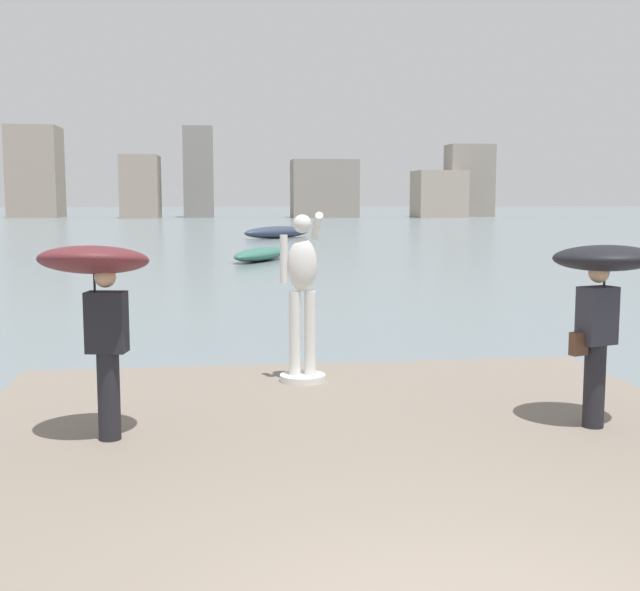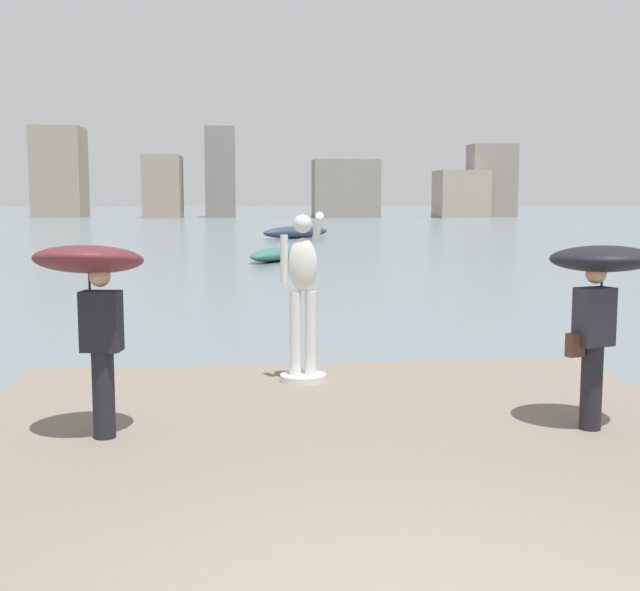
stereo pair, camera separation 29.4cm
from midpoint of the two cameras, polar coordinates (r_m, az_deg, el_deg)
The scene contains 8 objects.
ground_plane at distance 43.95m, azimuth -4.01°, elevation 3.24°, with size 400.00×400.00×0.00m, color slate.
pier at distance 6.80m, azimuth 4.66°, elevation -15.55°, with size 7.96×10.66×0.40m, color slate.
statue_white_figure at distance 10.54m, azimuth -0.42°, elevation -0.28°, with size 0.60×0.86×2.21m.
onlooker_left at distance 8.26m, azimuth -14.71°, elevation 0.93°, with size 1.23×1.25×1.99m.
onlooker_right at distance 8.85m, azimuth 19.95°, elevation 0.97°, with size 1.35×1.36×1.92m.
boat_near at distance 36.12m, azimuth -2.79°, elevation 2.92°, with size 3.31×4.85×0.58m.
boat_mid at distance 55.93m, azimuth -1.54°, elevation 4.46°, with size 5.33×4.45×0.82m.
distant_skyline at distance 115.15m, azimuth -8.57°, elevation 7.93°, with size 83.79×14.28×12.59m.
Camera 2 is at (-0.98, -3.86, 2.79)m, focal length 45.63 mm.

